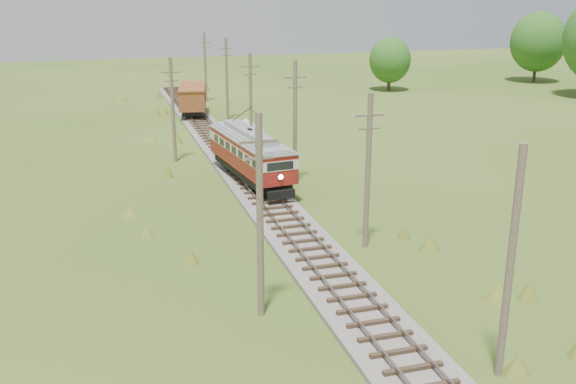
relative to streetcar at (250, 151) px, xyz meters
name	(u,v)px	position (x,y,z in m)	size (l,w,h in m)	color
railbed_main	(244,173)	(0.00, 2.33, -2.31)	(3.60, 96.00, 0.57)	#605B54
streetcar	(250,151)	(0.00, 0.00, 0.00)	(4.03, 11.74, 5.31)	black
gondola	(193,98)	(0.00, 28.36, -0.37)	(4.31, 9.11, 2.91)	black
gravel_pile	(247,124)	(4.23, 19.30, -1.94)	(3.33, 3.53, 1.21)	gray
utility_pole_r_1	(510,266)	(3.10, -26.67, 1.89)	(0.30, 0.30, 8.80)	brown
utility_pole_r_2	(368,170)	(3.30, -13.67, 1.92)	(1.60, 0.30, 8.60)	brown
utility_pole_r_3	(295,122)	(3.20, -0.67, 2.12)	(1.60, 0.30, 9.00)	brown
utility_pole_r_4	(251,99)	(3.00, 12.33, 1.82)	(1.60, 0.30, 8.40)	brown
utility_pole_r_5	(227,78)	(3.40, 25.33, 2.07)	(1.60, 0.30, 8.90)	brown
utility_pole_r_6	(205,66)	(3.20, 38.33, 1.97)	(1.60, 0.30, 8.70)	brown
utility_pole_l_a	(260,216)	(-4.20, -19.67, 2.12)	(1.60, 0.30, 9.00)	brown
utility_pole_l_b	(173,109)	(-4.50, 8.33, 1.92)	(1.60, 0.30, 8.60)	brown
tree_right_5	(538,42)	(56.00, 42.33, 3.69)	(8.40, 8.40, 10.82)	#38281C
tree_mid_b	(390,60)	(30.00, 40.33, 1.83)	(5.88, 5.88, 7.57)	#38281C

